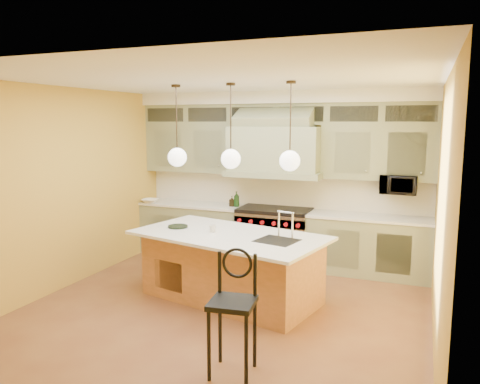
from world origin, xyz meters
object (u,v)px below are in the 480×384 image
at_px(kitchen_island, 231,265).
at_px(microwave, 398,184).
at_px(range, 274,236).
at_px(counter_stool, 233,304).

distance_m(kitchen_island, microwave, 2.91).
height_order(range, kitchen_island, kitchen_island).
relative_size(range, microwave, 2.21).
xyz_separation_m(range, microwave, (1.95, 0.11, 0.96)).
relative_size(counter_stool, microwave, 2.21).
height_order(range, counter_stool, counter_stool).
bearing_deg(kitchen_island, range, 100.95).
xyz_separation_m(range, counter_stool, (0.69, -3.50, 0.20)).
distance_m(range, counter_stool, 3.57).
height_order(range, microwave, microwave).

